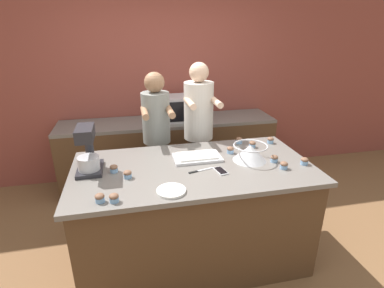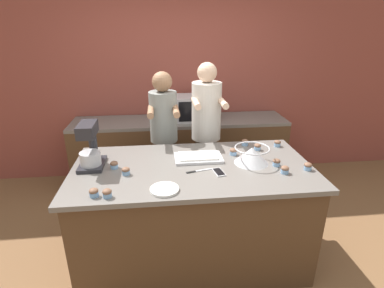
{
  "view_description": "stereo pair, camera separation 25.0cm",
  "coord_description": "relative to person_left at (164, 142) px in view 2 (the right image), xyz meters",
  "views": [
    {
      "loc": [
        -0.5,
        -2.22,
        2.05
      ],
      "look_at": [
        0.0,
        0.05,
        1.13
      ],
      "focal_mm": 28.0,
      "sensor_mm": 36.0,
      "label": 1
    },
    {
      "loc": [
        -0.25,
        -2.26,
        2.05
      ],
      "look_at": [
        0.0,
        0.05,
        1.13
      ],
      "focal_mm": 28.0,
      "sensor_mm": 36.0,
      "label": 2
    }
  ],
  "objects": [
    {
      "name": "ground_plane",
      "position": [
        0.22,
        -0.78,
        -0.87
      ],
      "size": [
        16.0,
        16.0,
        0.0
      ],
      "primitive_type": "plane",
      "color": "brown"
    },
    {
      "name": "back_wall",
      "position": [
        0.22,
        1.07,
        0.48
      ],
      "size": [
        10.0,
        0.06,
        2.7
      ],
      "color": "brown",
      "rests_on": "ground_plane"
    },
    {
      "name": "island_counter",
      "position": [
        0.22,
        -0.78,
        -0.4
      ],
      "size": [
        2.01,
        1.04,
        0.95
      ],
      "color": "#4C331E",
      "rests_on": "ground_plane"
    },
    {
      "name": "back_counter",
      "position": [
        0.22,
        0.72,
        -0.42
      ],
      "size": [
        2.8,
        0.6,
        0.9
      ],
      "color": "#4C331E",
      "rests_on": "ground_plane"
    },
    {
      "name": "person_left",
      "position": [
        0.0,
        0.0,
        0.0
      ],
      "size": [
        0.31,
        0.49,
        1.63
      ],
      "color": "brown",
      "rests_on": "ground_plane"
    },
    {
      "name": "person_right",
      "position": [
        0.46,
        0.0,
        0.04
      ],
      "size": [
        0.33,
        0.5,
        1.71
      ],
      "color": "brown",
      "rests_on": "ground_plane"
    },
    {
      "name": "stand_mixer",
      "position": [
        -0.62,
        -0.69,
        0.24
      ],
      "size": [
        0.2,
        0.3,
        0.38
      ],
      "color": "#232328",
      "rests_on": "island_counter"
    },
    {
      "name": "mixing_bowl",
      "position": [
        0.73,
        -0.77,
        0.15
      ],
      "size": [
        0.3,
        0.3,
        0.14
      ],
      "color": "#BCBCC1",
      "rests_on": "island_counter"
    },
    {
      "name": "baking_tray",
      "position": [
        0.29,
        -0.65,
        0.09
      ],
      "size": [
        0.42,
        0.24,
        0.04
      ],
      "color": "silver",
      "rests_on": "island_counter"
    },
    {
      "name": "microwave_oven",
      "position": [
        0.43,
        0.71,
        0.18
      ],
      "size": [
        0.53,
        0.38,
        0.31
      ],
      "color": "#B7B7BC",
      "rests_on": "back_counter"
    },
    {
      "name": "cell_phone",
      "position": [
        0.42,
        -0.93,
        0.08
      ],
      "size": [
        0.1,
        0.15,
        0.01
      ],
      "color": "silver",
      "rests_on": "island_counter"
    },
    {
      "name": "small_plate",
      "position": [
        -0.02,
        -1.16,
        0.08
      ],
      "size": [
        0.21,
        0.21,
        0.02
      ],
      "color": "white",
      "rests_on": "island_counter"
    },
    {
      "name": "knife",
      "position": [
        0.25,
        -0.89,
        0.08
      ],
      "size": [
        0.22,
        0.07,
        0.01
      ],
      "color": "#BCBCC1",
      "rests_on": "island_counter"
    },
    {
      "name": "cupcake_0",
      "position": [
        -0.43,
        -0.75,
        0.11
      ],
      "size": [
        0.06,
        0.06,
        0.06
      ],
      "color": "#759EC6",
      "rests_on": "island_counter"
    },
    {
      "name": "cupcake_1",
      "position": [
        1.15,
        -0.96,
        0.11
      ],
      "size": [
        0.06,
        0.06,
        0.06
      ],
      "color": "#759EC6",
      "rests_on": "island_counter"
    },
    {
      "name": "cupcake_2",
      "position": [
        0.88,
        -0.5,
        0.11
      ],
      "size": [
        0.06,
        0.06,
        0.06
      ],
      "color": "#759EC6",
      "rests_on": "island_counter"
    },
    {
      "name": "cupcake_3",
      "position": [
        -0.42,
        -1.21,
        0.11
      ],
      "size": [
        0.06,
        0.06,
        0.06
      ],
      "color": "#759EC6",
      "rests_on": "island_counter"
    },
    {
      "name": "cupcake_4",
      "position": [
        0.93,
        -0.85,
        0.11
      ],
      "size": [
        0.06,
        0.06,
        0.06
      ],
      "color": "#759EC6",
      "rests_on": "island_counter"
    },
    {
      "name": "cupcake_5",
      "position": [
        1.1,
        -0.43,
        0.11
      ],
      "size": [
        0.06,
        0.06,
        0.06
      ],
      "color": "#759EC6",
      "rests_on": "island_counter"
    },
    {
      "name": "cupcake_6",
      "position": [
        0.79,
        -0.37,
        0.11
      ],
      "size": [
        0.06,
        0.06,
        0.06
      ],
      "color": "#759EC6",
      "rests_on": "island_counter"
    },
    {
      "name": "cupcake_7",
      "position": [
        0.62,
        -0.59,
        0.11
      ],
      "size": [
        0.06,
        0.06,
        0.06
      ],
      "color": "#759EC6",
      "rests_on": "island_counter"
    },
    {
      "name": "cupcake_8",
      "position": [
        0.94,
        -0.99,
        0.11
      ],
      "size": [
        0.06,
        0.06,
        0.06
      ],
      "color": "#759EC6",
      "rests_on": "island_counter"
    },
    {
      "name": "cupcake_9",
      "position": [
        -0.51,
        -1.19,
        0.11
      ],
      "size": [
        0.06,
        0.06,
        0.06
      ],
      "color": "#759EC6",
      "rests_on": "island_counter"
    },
    {
      "name": "cupcake_10",
      "position": [
        -0.32,
        -0.88,
        0.11
      ],
      "size": [
        0.06,
        0.06,
        0.06
      ],
      "color": "#759EC6",
      "rests_on": "island_counter"
    }
  ]
}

